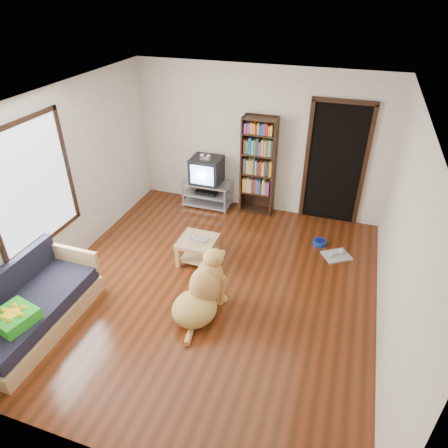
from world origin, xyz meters
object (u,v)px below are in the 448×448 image
(tv_stand, at_px, (207,193))
(coffee_table, at_px, (198,246))
(dog, at_px, (202,293))
(laptop, at_px, (197,240))
(sofa, at_px, (31,310))
(crt_tv, at_px, (207,169))
(bookshelf, at_px, (259,161))
(dog_bowl, at_px, (320,243))
(grey_rag, at_px, (337,256))
(green_cushion, at_px, (14,317))

(tv_stand, relative_size, coffee_table, 1.64)
(dog, bearing_deg, tv_stand, 109.29)
(laptop, height_order, sofa, sofa)
(crt_tv, xyz_separation_m, bookshelf, (0.95, 0.07, 0.26))
(bookshelf, xyz_separation_m, sofa, (-1.92, -3.72, -0.74))
(crt_tv, distance_m, dog, 2.95)
(tv_stand, bearing_deg, crt_tv, 90.00)
(sofa, height_order, coffee_table, sofa)
(coffee_table, bearing_deg, dog_bowl, 31.12)
(sofa, bearing_deg, dog_bowl, 42.75)
(dog, bearing_deg, laptop, 115.34)
(laptop, bearing_deg, grey_rag, 28.23)
(dog, bearing_deg, bookshelf, 90.16)
(grey_rag, xyz_separation_m, coffee_table, (-2.04, -0.80, 0.27))
(dog, bearing_deg, grey_rag, 49.14)
(sofa, distance_m, dog, 2.13)
(grey_rag, bearing_deg, dog_bowl, 140.19)
(grey_rag, distance_m, tv_stand, 2.70)
(green_cushion, distance_m, crt_tv, 4.09)
(grey_rag, relative_size, coffee_table, 0.73)
(dog_bowl, relative_size, sofa, 0.12)
(green_cushion, height_order, laptop, green_cushion)
(crt_tv, height_order, coffee_table, crt_tv)
(dog_bowl, relative_size, dog, 0.20)
(grey_rag, xyz_separation_m, crt_tv, (-2.53, 0.94, 0.73))
(sofa, relative_size, dog, 1.65)
(sofa, distance_m, coffee_table, 2.41)
(green_cushion, bearing_deg, bookshelf, 78.52)
(green_cushion, xyz_separation_m, dog_bowl, (3.08, 3.30, -0.45))
(dog_bowl, xyz_separation_m, tv_stand, (-2.23, 0.67, 0.23))
(green_cushion, xyz_separation_m, laptop, (1.34, 2.22, -0.08))
(dog_bowl, distance_m, sofa, 4.37)
(green_cushion, height_order, crt_tv, crt_tv)
(bookshelf, bearing_deg, grey_rag, -32.64)
(laptop, bearing_deg, green_cushion, -115.04)
(coffee_table, height_order, dog, dog)
(dog_bowl, bearing_deg, crt_tv, 162.79)
(laptop, xyz_separation_m, grey_rag, (2.04, 0.83, -0.40))
(laptop, distance_m, grey_rag, 2.24)
(crt_tv, bearing_deg, grey_rag, -20.39)
(green_cushion, xyz_separation_m, tv_stand, (0.85, 3.97, -0.22))
(laptop, xyz_separation_m, coffee_table, (0.00, 0.03, -0.13))
(green_cushion, relative_size, grey_rag, 1.07)
(tv_stand, bearing_deg, dog_bowl, -16.69)
(dog_bowl, xyz_separation_m, dog, (-1.27, -2.07, 0.29))
(green_cushion, height_order, coffee_table, green_cushion)
(laptop, bearing_deg, dog_bowl, 37.92)
(crt_tv, relative_size, sofa, 0.32)
(sofa, bearing_deg, tv_stand, 74.98)
(laptop, relative_size, crt_tv, 0.55)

